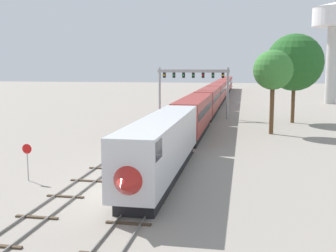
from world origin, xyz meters
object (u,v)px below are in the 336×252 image
at_px(signal_gantry, 193,81).
at_px(stop_sign, 27,157).
at_px(passenger_train, 216,93).
at_px(trackside_tree_mid, 295,63).
at_px(trackside_tree_left, 273,70).
at_px(water_tower, 334,24).

distance_m(signal_gantry, stop_sign, 42.42).
bearing_deg(signal_gantry, passenger_train, 85.04).
bearing_deg(trackside_tree_mid, trackside_tree_left, -108.29).
height_order(signal_gantry, trackside_tree_left, trackside_tree_left).
xyz_separation_m(signal_gantry, trackside_tree_mid, (15.97, -2.86, 2.99)).
distance_m(passenger_train, signal_gantry, 26.27).
bearing_deg(stop_sign, signal_gantry, 79.41).
xyz_separation_m(stop_sign, trackside_tree_left, (19.76, 26.64, 6.34)).
xyz_separation_m(signal_gantry, trackside_tree_left, (12.01, -14.83, 1.88)).
relative_size(water_tower, stop_sign, 8.09).
relative_size(passenger_train, trackside_tree_mid, 10.94).
xyz_separation_m(signal_gantry, stop_sign, (-7.75, -41.46, -4.45)).
xyz_separation_m(water_tower, stop_sign, (-36.17, -75.25, -16.55)).
bearing_deg(water_tower, stop_sign, -115.67).
relative_size(stop_sign, trackside_tree_left, 0.27).
height_order(signal_gantry, trackside_tree_mid, trackside_tree_mid).
bearing_deg(water_tower, signal_gantry, -130.07).
relative_size(stop_sign, trackside_tree_mid, 0.21).
height_order(passenger_train, trackside_tree_mid, trackside_tree_mid).
distance_m(trackside_tree_left, trackside_tree_mid, 12.65).
xyz_separation_m(water_tower, trackside_tree_left, (-16.41, -48.61, -10.22)).
relative_size(passenger_train, stop_sign, 52.04).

